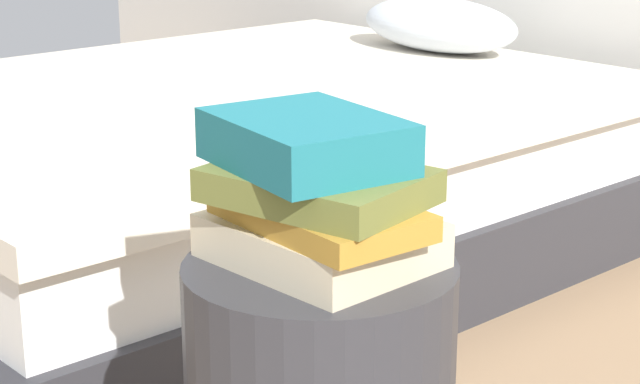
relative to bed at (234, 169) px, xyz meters
name	(u,v)px	position (x,y,z in m)	size (l,w,h in m)	color
bed	(234,169)	(0.00, 0.00, 0.00)	(1.56, 2.03, 0.62)	#2D2D33
book_cream	(321,240)	(1.25, -0.85, 0.33)	(0.26, 0.21, 0.05)	beige
book_ochre	(320,214)	(1.27, -0.87, 0.37)	(0.26, 0.15, 0.03)	#B7842D
book_olive	(319,185)	(1.27, -0.87, 0.41)	(0.25, 0.18, 0.04)	olive
book_teal	(306,141)	(1.25, -0.87, 0.46)	(0.23, 0.18, 0.06)	#1E727F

